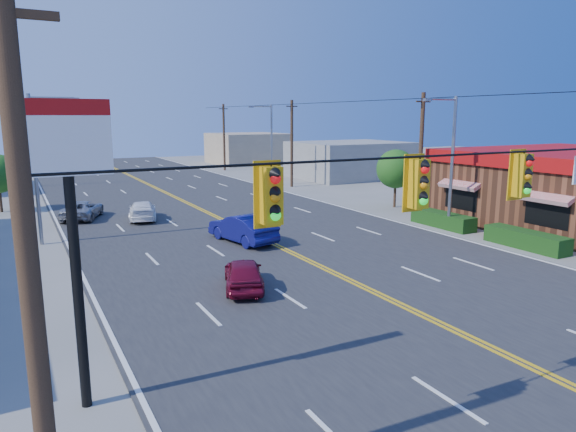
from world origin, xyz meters
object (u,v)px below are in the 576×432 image
car_magenta (244,275)px  car_white (142,211)px  kfc (574,186)px  car_silver (82,210)px  signal_span (549,194)px  pizza_hut_sign (70,192)px  car_blue (243,229)px

car_magenta → car_white: (-0.33, 16.13, -0.01)m
car_magenta → kfc: bearing=-154.6°
car_magenta → car_silver: 18.78m
kfc → car_magenta: 24.38m
signal_span → car_white: bearing=99.9°
pizza_hut_sign → car_magenta: (6.68, 5.90, -4.56)m
signal_span → car_white: (-4.53, 26.03, -4.27)m
car_blue → signal_span: bearing=82.8°
pizza_hut_sign → car_blue: (9.75, 13.11, -4.41)m
pizza_hut_sign → car_silver: pizza_hut_sign is taller
car_blue → car_silver: car_blue is taller
pizza_hut_sign → car_silver: size_ratio=1.56×
car_white → car_silver: 4.16m
signal_span → car_magenta: bearing=113.0°
signal_span → pizza_hut_sign: size_ratio=3.55×
car_silver → car_magenta: bearing=123.6°
pizza_hut_sign → car_blue: size_ratio=1.47×
signal_span → kfc: 23.47m
car_silver → pizza_hut_sign: bearing=105.1°
pizza_hut_sign → kfc: bearing=14.5°
car_blue → car_white: bearing=-80.1°
signal_span → car_magenta: (-4.20, 9.90, -4.26)m
car_blue → car_white: car_blue is taller
car_white → car_silver: (-3.50, 2.25, -0.00)m
car_silver → kfc: bearing=171.7°
car_blue → car_silver: 13.13m
car_blue → car_white: (-3.40, 8.92, -0.15)m
pizza_hut_sign → car_blue: pizza_hut_sign is taller
kfc → signal_span: bearing=-149.1°
signal_span → kfc: bearing=30.9°
car_white → car_silver: bearing=-19.8°
car_white → pizza_hut_sign: bearing=86.9°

